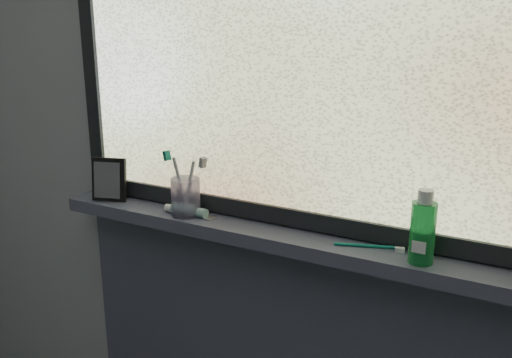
{
  "coord_description": "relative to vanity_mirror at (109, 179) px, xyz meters",
  "views": [
    {
      "loc": [
        0.56,
        -0.1,
        1.6
      ],
      "look_at": [
        -0.06,
        1.05,
        1.22
      ],
      "focal_mm": 40.0,
      "sensor_mm": 36.0,
      "label": 1
    }
  ],
  "objects": [
    {
      "name": "vanity_mirror",
      "position": [
        0.0,
        0.0,
        0.0
      ],
      "size": [
        0.12,
        0.09,
        0.14
      ],
      "primitive_type": "cube",
      "rotation": [
        0.0,
        0.0,
        0.32
      ],
      "color": "black",
      "rests_on": "windowsill"
    },
    {
      "name": "toothbrush_lying",
      "position": [
        0.84,
        0.02,
        -0.06
      ],
      "size": [
        0.19,
        0.08,
        0.01
      ],
      "primitive_type": null,
      "rotation": [
        0.0,
        0.0,
        0.32
      ],
      "color": "#0C6F5D",
      "rests_on": "windowsill"
    },
    {
      "name": "toothbrush_cup",
      "position": [
        0.3,
        0.0,
        -0.01
      ],
      "size": [
        0.11,
        0.11,
        0.11
      ],
      "primitive_type": "cylinder",
      "rotation": [
        0.0,
        0.0,
        -0.31
      ],
      "color": "#9B8EBC",
      "rests_on": "windowsill"
    },
    {
      "name": "window_pane",
      "position": [
        0.68,
        0.07,
        0.44
      ],
      "size": [
        1.5,
        0.01,
        1.0
      ],
      "primitive_type": "cube",
      "color": "silver",
      "rests_on": "wall_back"
    },
    {
      "name": "frame_bottom",
      "position": [
        0.68,
        0.06,
        -0.04
      ],
      "size": [
        1.6,
        0.03,
        0.05
      ],
      "primitive_type": "cube",
      "color": "black",
      "rests_on": "windowsill"
    },
    {
      "name": "mouthwash_bottle",
      "position": [
        0.99,
        -0.01,
        0.02
      ],
      "size": [
        0.06,
        0.06,
        0.15
      ],
      "primitive_type": "cylinder",
      "rotation": [
        0.0,
        0.0,
        -0.07
      ],
      "color": "green",
      "rests_on": "windowsill"
    },
    {
      "name": "windowsill",
      "position": [
        0.68,
        0.02,
        -0.09
      ],
      "size": [
        1.62,
        0.14,
        0.04
      ],
      "primitive_type": "cube",
      "color": "#43465A",
      "rests_on": "wall_back"
    },
    {
      "name": "toothpaste_tube",
      "position": [
        0.31,
        -0.0,
        -0.05
      ],
      "size": [
        0.21,
        0.06,
        0.04
      ],
      "primitive_type": null,
      "rotation": [
        0.0,
        0.0,
        0.07
      ],
      "color": "silver",
      "rests_on": "windowsill"
    },
    {
      "name": "wall_back",
      "position": [
        0.68,
        0.09,
        0.16
      ],
      "size": [
        3.0,
        0.01,
        2.5
      ],
      "primitive_type": "cube",
      "color": "#9EA3A8",
      "rests_on": "ground"
    },
    {
      "name": "frame_left",
      "position": [
        -0.09,
        0.06,
        0.44
      ],
      "size": [
        0.05,
        0.03,
        1.1
      ],
      "primitive_type": "cube",
      "color": "black",
      "rests_on": "wall_back"
    }
  ]
}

